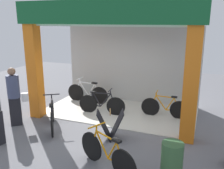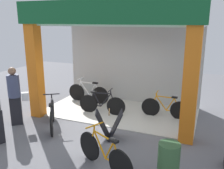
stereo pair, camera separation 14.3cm
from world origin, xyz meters
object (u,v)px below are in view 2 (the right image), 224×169
object	(u,v)px
bicycle_inside_1	(165,108)
bicycle_inside_2	(88,93)
bicycle_parked_0	(104,154)
sandwich_board_sign	(109,125)
bicycle_parked_1	(52,116)
pedestrian_0	(15,95)
trash_bin	(168,166)
bicycle_inside_0	(102,104)

from	to	relation	value
bicycle_inside_1	bicycle_inside_2	world-z (taller)	bicycle_inside_2
bicycle_parked_0	sandwich_board_sign	xyz separation A→B (m)	(-0.45, 1.34, 0.02)
bicycle_parked_1	sandwich_board_sign	xyz separation A→B (m)	(1.82, 0.02, 0.01)
bicycle_inside_2	pedestrian_0	size ratio (longest dim) A/B	0.97
bicycle_inside_2	bicycle_parked_1	distance (m)	2.48
bicycle_parked_0	pedestrian_0	bearing A→B (deg)	161.49
bicycle_inside_2	trash_bin	xyz separation A→B (m)	(3.73, -3.88, 0.08)
bicycle_parked_1	trash_bin	bearing A→B (deg)	-21.14
bicycle_parked_1	trash_bin	distance (m)	3.89
bicycle_inside_2	trash_bin	distance (m)	5.38
bicycle_inside_1	bicycle_parked_1	world-z (taller)	bicycle_parked_1
pedestrian_0	bicycle_inside_0	bearing A→B (deg)	40.00
bicycle_inside_1	sandwich_board_sign	bearing A→B (deg)	-118.61
bicycle_inside_1	pedestrian_0	world-z (taller)	pedestrian_0
bicycle_inside_1	pedestrian_0	bearing A→B (deg)	-151.56
trash_bin	bicycle_inside_1	bearing A→B (deg)	101.34
bicycle_parked_1	bicycle_inside_2	bearing A→B (deg)	92.41
bicycle_parked_0	pedestrian_0	world-z (taller)	pedestrian_0
bicycle_inside_0	pedestrian_0	xyz separation A→B (m)	(-2.07, -1.74, 0.57)
sandwich_board_sign	trash_bin	bearing A→B (deg)	-38.13
bicycle_parked_1	bicycle_inside_0	bearing A→B (deg)	60.50
pedestrian_0	bicycle_parked_1	bearing A→B (deg)	8.13
bicycle_inside_1	trash_bin	xyz separation A→B (m)	(0.69, -3.46, 0.12)
bicycle_parked_1	bicycle_parked_0	bearing A→B (deg)	-30.28
bicycle_parked_0	pedestrian_0	distance (m)	3.68
bicycle_parked_0	bicycle_parked_1	bearing A→B (deg)	149.72
bicycle_parked_0	sandwich_board_sign	bearing A→B (deg)	108.64
bicycle_inside_2	sandwich_board_sign	bearing A→B (deg)	-52.02
bicycle_inside_0	sandwich_board_sign	bearing A→B (deg)	-59.09
bicycle_inside_0	pedestrian_0	distance (m)	2.76
bicycle_parked_0	bicycle_inside_0	bearing A→B (deg)	115.53
bicycle_inside_1	bicycle_parked_1	distance (m)	3.58
sandwich_board_sign	trash_bin	world-z (taller)	trash_bin
bicycle_inside_1	bicycle_parked_1	xyz separation A→B (m)	(-2.93, -2.06, 0.05)
bicycle_inside_0	trash_bin	xyz separation A→B (m)	(2.74, -2.97, 0.11)
bicycle_inside_0	pedestrian_0	bearing A→B (deg)	-140.00
bicycle_parked_0	bicycle_parked_1	xyz separation A→B (m)	(-2.27, 1.33, 0.01)
bicycle_inside_2	sandwich_board_sign	size ratio (longest dim) A/B	2.05
bicycle_inside_1	bicycle_parked_0	xyz separation A→B (m)	(-0.66, -3.39, 0.03)
bicycle_inside_1	pedestrian_0	size ratio (longest dim) A/B	0.87
pedestrian_0	sandwich_board_sign	bearing A→B (deg)	3.55
bicycle_inside_2	pedestrian_0	world-z (taller)	pedestrian_0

